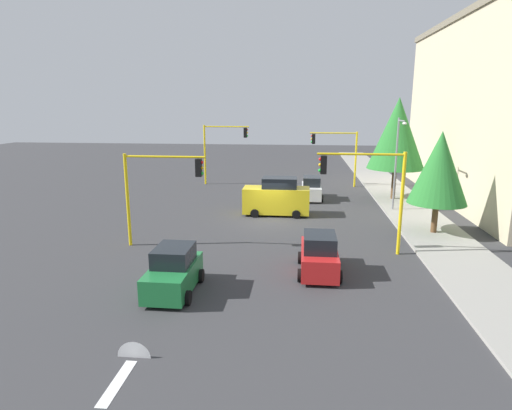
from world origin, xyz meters
TOP-DOWN VIEW (x-y plane):
  - ground_plane at (0.00, 0.00)m, footprint 120.00×120.00m
  - sidewalk_kerb at (-5.00, 10.50)m, footprint 80.00×4.00m
  - lane_arrow_near at (11.51, -3.00)m, footprint 2.40×1.10m
  - lane_arrow_mid at (17.51, -3.00)m, footprint 2.40×1.10m
  - apartment_block at (-8.39, 18.50)m, footprint 25.12×9.30m
  - traffic_signal_near_left at (6.00, 5.68)m, footprint 0.36×4.59m
  - traffic_signal_near_right at (6.00, -5.63)m, footprint 0.36×4.59m
  - traffic_signal_far_right at (-14.00, -5.74)m, footprint 0.36×4.59m
  - traffic_signal_far_left at (-14.00, 5.65)m, footprint 0.36×4.59m
  - street_lamp_curbside at (-3.61, 9.20)m, footprint 2.15×0.28m
  - tree_roadside_near at (2.00, 10.50)m, footprint 3.52×3.52m
  - tree_roadside_mid at (-8.00, 10.00)m, footprint 4.65×4.65m
  - delivery_van_yellow at (-2.00, 0.47)m, footprint 2.22×4.80m
  - car_green at (11.93, -3.17)m, footprint 3.77×2.05m
  - car_white at (-7.71, 3.11)m, footprint 3.98×1.93m
  - car_red at (9.15, 3.13)m, footprint 3.83×2.01m

SIDE VIEW (x-z plane):
  - ground_plane at x=0.00m, z-range 0.00..0.00m
  - lane_arrow_near at x=11.51m, z-range -0.54..0.56m
  - lane_arrow_mid at x=17.51m, z-range -0.54..0.56m
  - sidewalk_kerb at x=-5.00m, z-range 0.00..0.15m
  - car_white at x=-7.71m, z-range -0.09..1.88m
  - car_red at x=9.15m, z-range -0.09..1.88m
  - car_green at x=11.93m, z-range -0.09..1.88m
  - delivery_van_yellow at x=-2.00m, z-range -0.11..2.67m
  - traffic_signal_near_right at x=6.00m, z-range 1.12..6.40m
  - traffic_signal_far_left at x=-14.00m, z-range 1.13..6.53m
  - traffic_signal_near_left at x=6.00m, z-range 1.16..6.70m
  - tree_roadside_near at x=2.00m, z-range 0.98..7.38m
  - traffic_signal_far_right at x=-14.00m, z-range 1.22..7.17m
  - street_lamp_curbside at x=-3.61m, z-range 0.85..7.85m
  - tree_roadside_mid at x=-8.00m, z-range 1.34..9.87m
  - apartment_block at x=-8.39m, z-range 0.01..14.81m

